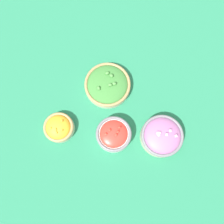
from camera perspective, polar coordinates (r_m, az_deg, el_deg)
name	(u,v)px	position (r m, az deg, el deg)	size (l,w,h in m)	color
ground_plane	(112,114)	(1.00, 0.00, -0.37)	(3.00, 3.00, 0.00)	#23704C
bowl_broccoli	(108,85)	(1.00, -0.82, 6.26)	(0.18, 0.18, 0.06)	beige
bowl_squash	(59,127)	(0.98, -12.07, -3.46)	(0.12, 0.12, 0.06)	beige
bowl_red_onion	(162,136)	(0.97, 11.33, -5.39)	(0.16, 0.16, 0.08)	beige
bowl_cherry_tomatoes	(114,134)	(0.95, 0.38, -5.15)	(0.13, 0.13, 0.07)	silver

